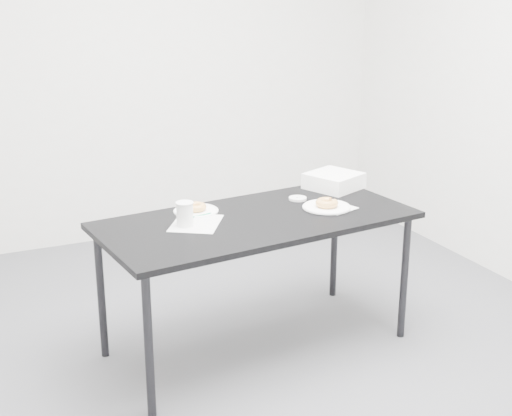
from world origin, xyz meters
name	(u,v)px	position (x,y,z in m)	size (l,w,h in m)	color
floor	(236,353)	(0.00, 0.00, 0.00)	(4.00, 4.00, 0.00)	#4D4E52
wall_back	(124,56)	(0.00, 2.00, 1.35)	(4.00, 0.02, 2.70)	silver
table	(257,228)	(0.14, 0.03, 0.67)	(1.66, 0.91, 0.72)	black
scorecard	(196,223)	(-0.17, 0.07, 0.72)	(0.23, 0.29, 0.00)	silver
logo_patch	(202,215)	(-0.10, 0.17, 0.73)	(0.05, 0.05, 0.00)	green
pen	(200,216)	(-0.12, 0.16, 0.73)	(0.01, 0.01, 0.13)	#0D915A
napkin	(335,208)	(0.57, 0.00, 0.72)	(0.18, 0.18, 0.00)	silver
plate_near	(327,207)	(0.53, 0.02, 0.73)	(0.25, 0.25, 0.01)	white
donut_near	(327,203)	(0.53, 0.02, 0.75)	(0.12, 0.12, 0.04)	#D58B43
plate_far	(196,211)	(-0.11, 0.25, 0.73)	(0.23, 0.23, 0.01)	white
donut_far	(196,207)	(-0.11, 0.25, 0.75)	(0.11, 0.11, 0.04)	#D58B43
coffee_cup	(185,214)	(-0.24, 0.06, 0.78)	(0.08, 0.08, 0.12)	white
cup_lid	(298,198)	(0.47, 0.22, 0.73)	(0.10, 0.10, 0.01)	white
bakery_box	(334,181)	(0.76, 0.33, 0.77)	(0.27, 0.27, 0.09)	white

